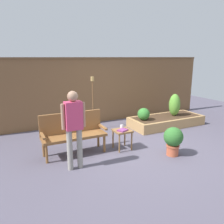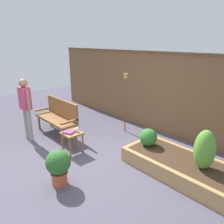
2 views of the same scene
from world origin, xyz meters
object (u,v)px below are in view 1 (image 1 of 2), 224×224
(garden_bench, at_px, (73,130))
(person_by_bench, at_px, (74,124))
(book_on_table, at_px, (123,130))
(potted_boxwood, at_px, (173,139))
(shrub_near_bench, at_px, (144,114))
(tiki_torch, at_px, (93,94))
(cup_on_table, at_px, (122,127))
(side_table, at_px, (122,133))
(shrub_far_corner, at_px, (175,105))

(garden_bench, bearing_deg, person_by_bench, -104.30)
(book_on_table, relative_size, potted_boxwood, 0.34)
(shrub_near_bench, height_order, tiki_torch, tiki_torch)
(cup_on_table, relative_size, book_on_table, 0.48)
(cup_on_table, xyz_separation_m, book_on_table, (-0.07, -0.16, -0.03))
(book_on_table, relative_size, tiki_torch, 0.14)
(side_table, xyz_separation_m, cup_on_table, (0.04, 0.10, 0.13))
(potted_boxwood, bearing_deg, garden_bench, 150.13)
(garden_bench, height_order, book_on_table, garden_bench)
(shrub_near_bench, relative_size, tiki_torch, 0.23)
(book_on_table, distance_m, shrub_far_corner, 2.76)
(shrub_far_corner, bearing_deg, potted_boxwood, -131.65)
(side_table, distance_m, shrub_near_bench, 1.68)
(shrub_far_corner, distance_m, tiki_torch, 2.69)
(person_by_bench, bearing_deg, tiki_torch, 60.21)
(shrub_near_bench, distance_m, shrub_far_corner, 1.20)
(cup_on_table, relative_size, tiki_torch, 0.07)
(shrub_near_bench, relative_size, shrub_far_corner, 0.52)
(person_by_bench, bearing_deg, potted_boxwood, -9.68)
(book_on_table, bearing_deg, cup_on_table, 42.83)
(book_on_table, height_order, person_by_bench, person_by_bench)
(garden_bench, height_order, shrub_far_corner, shrub_far_corner)
(garden_bench, xyz_separation_m, tiki_torch, (1.06, 1.43, 0.57))
(potted_boxwood, xyz_separation_m, shrub_far_corner, (1.65, 1.86, 0.27))
(cup_on_table, distance_m, person_by_bench, 1.52)
(potted_boxwood, bearing_deg, cup_on_table, 131.23)
(side_table, distance_m, cup_on_table, 0.17)
(shrub_near_bench, bearing_deg, book_on_table, -140.51)
(book_on_table, bearing_deg, tiki_torch, 66.76)
(cup_on_table, bearing_deg, garden_bench, 169.81)
(garden_bench, relative_size, potted_boxwood, 2.19)
(garden_bench, relative_size, shrub_near_bench, 3.89)
(book_on_table, height_order, tiki_torch, tiki_torch)
(potted_boxwood, bearing_deg, tiki_torch, 109.45)
(shrub_near_bench, xyz_separation_m, shrub_far_corner, (1.19, 0.00, 0.17))
(side_table, xyz_separation_m, shrub_far_corner, (2.50, 1.04, 0.26))
(tiki_torch, xyz_separation_m, person_by_bench, (-1.26, -2.19, -0.18))
(garden_bench, height_order, cup_on_table, garden_bench)
(side_table, relative_size, book_on_table, 2.15)
(side_table, bearing_deg, garden_bench, 164.45)
(cup_on_table, relative_size, potted_boxwood, 0.16)
(cup_on_table, bearing_deg, book_on_table, -113.04)
(garden_bench, xyz_separation_m, shrub_far_corner, (3.62, 0.73, 0.11))
(cup_on_table, bearing_deg, shrub_near_bench, 36.50)
(book_on_table, bearing_deg, side_table, 41.66)
(garden_bench, relative_size, book_on_table, 6.46)
(shrub_far_corner, distance_m, person_by_bench, 4.10)
(garden_bench, xyz_separation_m, shrub_near_bench, (2.43, 0.73, -0.06))
(book_on_table, height_order, shrub_near_bench, shrub_near_bench)
(person_by_bench, bearing_deg, cup_on_table, 22.22)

